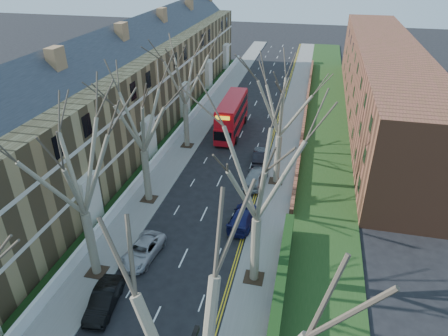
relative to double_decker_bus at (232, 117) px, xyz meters
The scene contains 17 objects.
pavement_left 7.60m from the double_decker_bus, 129.58° to the left, with size 3.00×102.00×0.12m, color slate.
pavement_right 9.49m from the double_decker_bus, 37.46° to the left, with size 3.00×102.00×0.12m, color slate.
terrace_left 12.97m from the double_decker_bus, 169.09° to the right, with size 9.70×78.00×13.60m.
flats_right 21.32m from the double_decker_bus, 27.11° to the left, with size 13.97×54.00×10.00m.
front_wall_left 6.91m from the double_decker_bus, 159.38° to the right, with size 0.30×78.00×1.00m.
grass_verge_right 13.27m from the double_decker_bus, 25.41° to the left, with size 6.00×102.00×0.06m.
tree_left_mid 28.69m from the double_decker_bus, 99.04° to the right, with size 10.50×10.50×14.71m.
tree_left_far 19.26m from the double_decker_bus, 104.07° to the right, with size 10.15×10.15×14.22m.
tree_left_dist 10.13m from the double_decker_bus, 129.02° to the right, with size 10.50×10.50×14.71m.
tree_right_mid 27.35m from the double_decker_bus, 74.48° to the right, with size 10.50×10.50×14.71m.
tree_right_far 15.14m from the double_decker_bus, 58.21° to the right, with size 10.15×10.15×14.22m.
double_decker_bus is the anchor object (origin of this frame).
car_left_mid 30.28m from the double_decker_bus, 94.23° to the right, with size 1.47×4.22×1.39m, color black.
car_left_far 25.07m from the double_decker_bus, 93.97° to the right, with size 2.12×4.60×1.28m, color #A9A8AE.
car_right_near 19.72m from the double_decker_bus, 75.13° to the right, with size 1.96×4.82×1.40m, color #16194F.
car_right_mid 13.19m from the double_decker_bus, 67.39° to the right, with size 1.88×4.67×1.59m, color gray.
car_right_far 8.80m from the double_decker_bus, 56.47° to the right, with size 1.53×4.39×1.45m, color black.
Camera 1 is at (8.40, -13.36, 21.16)m, focal length 32.00 mm.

